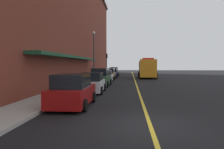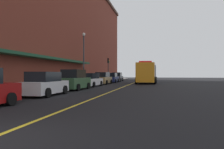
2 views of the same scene
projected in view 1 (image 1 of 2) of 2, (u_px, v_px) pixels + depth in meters
name	position (u px, v px, depth m)	size (l,w,h in m)	color
ground_plane	(135.00, 80.00, 33.67)	(112.00, 112.00, 0.00)	black
sidewalk_left	(94.00, 79.00, 34.15)	(2.40, 70.00, 0.15)	#9E9B93
lane_center_stripe	(135.00, 80.00, 33.67)	(0.16, 70.00, 0.01)	gold
brick_building_left	(45.00, 18.00, 33.28)	(13.04, 64.00, 18.44)	maroon
parked_car_0	(73.00, 91.00, 12.51)	(2.10, 4.55, 1.82)	maroon
parked_car_1	(92.00, 83.00, 18.68)	(2.01, 4.31, 1.67)	silver
parked_car_2	(101.00, 78.00, 24.19)	(2.12, 4.25, 1.93)	#2D5133
parked_car_3	(105.00, 76.00, 29.34)	(2.13, 4.77, 1.60)	silver
parked_car_4	(109.00, 74.00, 35.31)	(2.03, 4.48, 1.74)	#A5844C
parked_car_5	(112.00, 73.00, 40.99)	(2.07, 4.13, 1.67)	navy
parked_car_6	(114.00, 72.00, 46.82)	(2.03, 4.26, 1.76)	#595B60
utility_truck	(147.00, 69.00, 38.46)	(3.05, 8.07, 3.35)	orange
parking_meter_0	(102.00, 72.00, 37.79)	(0.14, 0.18, 1.33)	#4C4C51
parking_meter_1	(97.00, 73.00, 32.11)	(0.14, 0.18, 1.33)	#4C4C51
street_lamp_left	(94.00, 50.00, 32.60)	(0.44, 0.44, 6.94)	#33383D
traffic_light_near	(107.00, 60.00, 44.46)	(0.38, 0.36, 4.30)	#232326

